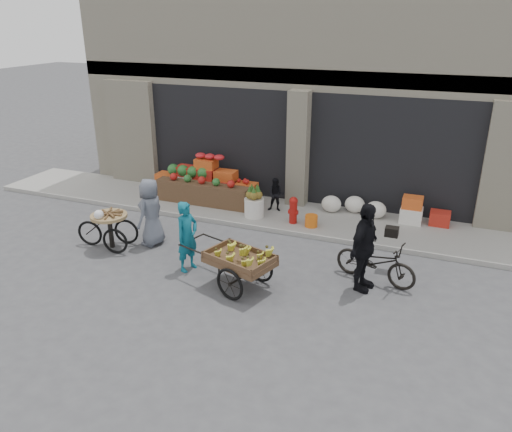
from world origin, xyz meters
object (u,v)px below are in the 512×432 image
at_px(bicycle, 376,262).
at_px(fire_hydrant, 293,209).
at_px(seated_person, 276,195).
at_px(tricycle_cart, 110,225).
at_px(orange_bucket, 311,221).
at_px(banana_cart, 238,257).
at_px(vendor_woman, 187,236).
at_px(vendor_grey, 151,212).
at_px(cyclist, 364,248).
at_px(pineapple_bin, 254,207).

bearing_deg(bicycle, fire_hydrant, 63.77).
bearing_deg(seated_person, tricycle_cart, -140.81).
relative_size(orange_bucket, seated_person, 0.34).
bearing_deg(fire_hydrant, banana_cart, -91.63).
distance_m(banana_cart, bicycle, 2.82).
bearing_deg(bicycle, orange_bucket, 57.87).
height_order(vendor_woman, tricycle_cart, vendor_woman).
height_order(banana_cart, vendor_grey, vendor_grey).
bearing_deg(cyclist, vendor_grey, 101.24).
xyz_separation_m(banana_cart, cyclist, (2.32, 0.85, 0.23)).
bearing_deg(orange_bucket, vendor_grey, -147.07).
relative_size(banana_cart, tricycle_cart, 1.64).
xyz_separation_m(fire_hydrant, vendor_woman, (-1.40, -3.03, 0.27)).
bearing_deg(vendor_grey, bicycle, 95.47).
bearing_deg(orange_bucket, pineapple_bin, 176.42).
relative_size(tricycle_cart, vendor_grey, 0.89).
bearing_deg(fire_hydrant, orange_bucket, -5.71).
bearing_deg(orange_bucket, seated_person, 149.74).
xyz_separation_m(vendor_woman, tricycle_cart, (-2.22, 0.29, -0.21)).
relative_size(seated_person, cyclist, 0.51).
relative_size(vendor_woman, bicycle, 0.90).
height_order(vendor_woman, vendor_grey, vendor_grey).
relative_size(pineapple_bin, tricycle_cart, 0.36).
distance_m(seated_person, banana_cart, 4.03).
bearing_deg(cyclist, pineapple_bin, 67.13).
relative_size(fire_hydrant, tricycle_cart, 0.49).
bearing_deg(orange_bucket, cyclist, -54.67).
distance_m(bicycle, cyclist, 0.64).
height_order(orange_bucket, banana_cart, banana_cart).
relative_size(orange_bucket, cyclist, 0.18).
relative_size(fire_hydrant, orange_bucket, 2.22).
distance_m(orange_bucket, bicycle, 2.80).
bearing_deg(vendor_woman, vendor_grey, 75.41).
height_order(banana_cart, cyclist, cyclist).
distance_m(seated_person, vendor_woman, 3.75).
height_order(orange_bucket, bicycle, bicycle).
relative_size(vendor_woman, tricycle_cart, 1.06).
height_order(fire_hydrant, vendor_woman, vendor_woman).
bearing_deg(seated_person, banana_cart, -91.37).
relative_size(banana_cart, bicycle, 1.39).
bearing_deg(vendor_grey, tricycle_cart, -52.17).
relative_size(fire_hydrant, seated_person, 0.76).
height_order(pineapple_bin, vendor_grey, vendor_grey).
distance_m(vendor_woman, vendor_grey, 1.65).
bearing_deg(bicycle, tricycle_cart, 110.58).
bearing_deg(cyclist, seated_person, 57.46).
height_order(vendor_grey, cyclist, cyclist).
bearing_deg(pineapple_bin, cyclist, -37.30).
bearing_deg(cyclist, bicycle, -12.13).
bearing_deg(banana_cart, seated_person, 116.16).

